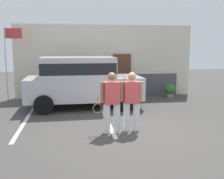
% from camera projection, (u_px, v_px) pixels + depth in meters
% --- Properties ---
extents(ground_plane, '(40.00, 40.00, 0.00)m').
position_uv_depth(ground_plane, '(128.00, 130.00, 7.98)').
color(ground_plane, '#423F3D').
extents(parking_stripe_0, '(0.12, 4.40, 0.01)m').
position_uv_depth(parking_stripe_0, '(25.00, 121.00, 8.99)').
color(parking_stripe_0, silver).
rests_on(parking_stripe_0, ground_plane).
extents(parking_stripe_1, '(0.12, 4.40, 0.01)m').
position_uv_depth(parking_stripe_1, '(106.00, 118.00, 9.38)').
color(parking_stripe_1, silver).
rests_on(parking_stripe_1, ground_plane).
extents(house_frontage, '(8.66, 0.40, 3.50)m').
position_uv_depth(house_frontage, '(105.00, 63.00, 13.29)').
color(house_frontage, beige).
rests_on(house_frontage, ground_plane).
extents(parked_suv, '(4.64, 2.25, 2.05)m').
position_uv_depth(parked_suv, '(81.00, 80.00, 10.85)').
color(parked_suv, '#B7B7BC').
rests_on(parked_suv, ground_plane).
extents(tennis_player_man, '(0.91, 0.29, 1.75)m').
position_uv_depth(tennis_player_man, '(112.00, 102.00, 7.66)').
color(tennis_player_man, white).
rests_on(tennis_player_man, ground_plane).
extents(tennis_player_woman, '(0.78, 0.31, 1.74)m').
position_uv_depth(tennis_player_woman, '(131.00, 101.00, 7.83)').
color(tennis_player_woman, white).
rests_on(tennis_player_woman, ground_plane).
extents(potted_plant_by_porch, '(0.51, 0.51, 0.67)m').
position_uv_depth(potted_plant_by_porch, '(170.00, 90.00, 13.08)').
color(potted_plant_by_porch, gray).
rests_on(potted_plant_by_porch, ground_plane).
extents(flag_pole, '(0.80, 0.11, 3.32)m').
position_uv_depth(flag_pole, '(9.00, 51.00, 12.05)').
color(flag_pole, silver).
rests_on(flag_pole, ground_plane).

